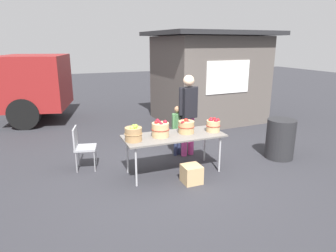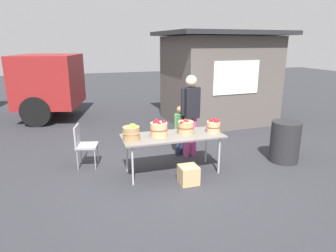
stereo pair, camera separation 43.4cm
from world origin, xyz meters
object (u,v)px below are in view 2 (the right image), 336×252
(folding_chair, at_px, (83,143))
(apple_basket_red_0, at_px, (159,129))
(apple_basket_red_1, at_px, (186,127))
(vendor_adult, at_px, (191,110))
(apple_basket_red_2, at_px, (213,126))
(produce_crate, at_px, (188,175))
(market_table, at_px, (173,138))
(child_customer, at_px, (180,127))
(trash_barrel, at_px, (285,142))
(apple_basket_green_0, at_px, (131,133))

(folding_chair, bearing_deg, apple_basket_red_0, -107.13)
(apple_basket_red_1, xyz_separation_m, vendor_adult, (0.36, 0.69, 0.17))
(apple_basket_red_0, bearing_deg, vendor_adult, 38.49)
(apple_basket_red_2, relative_size, produce_crate, 0.86)
(apple_basket_red_0, bearing_deg, produce_crate, -54.52)
(apple_basket_red_0, height_order, vendor_adult, vendor_adult)
(market_table, bearing_deg, folding_chair, 153.63)
(child_customer, distance_m, trash_barrel, 2.23)
(market_table, distance_m, child_customer, 0.94)
(apple_basket_green_0, relative_size, produce_crate, 0.98)
(folding_chair, bearing_deg, vendor_adult, -78.61)
(apple_basket_red_0, xyz_separation_m, trash_barrel, (2.69, -0.16, -0.46))
(apple_basket_red_2, bearing_deg, produce_crate, -145.29)
(market_table, distance_m, apple_basket_red_2, 0.83)
(folding_chair, distance_m, trash_barrel, 4.15)
(market_table, relative_size, folding_chair, 2.21)
(market_table, height_order, apple_basket_red_1, apple_basket_red_1)
(vendor_adult, relative_size, produce_crate, 5.44)
(trash_barrel, bearing_deg, child_customer, 153.85)
(apple_basket_green_0, relative_size, apple_basket_red_1, 1.00)
(folding_chair, distance_m, produce_crate, 2.21)
(apple_basket_red_1, height_order, vendor_adult, vendor_adult)
(market_table, xyz_separation_m, child_customer, (0.43, 0.83, -0.05))
(market_table, distance_m, trash_barrel, 2.44)
(trash_barrel, xyz_separation_m, produce_crate, (-2.30, -0.39, -0.26))
(apple_basket_green_0, distance_m, apple_basket_red_1, 1.07)
(apple_basket_red_0, distance_m, apple_basket_red_2, 1.07)
(apple_basket_green_0, xyz_separation_m, apple_basket_red_2, (1.60, -0.01, -0.00))
(apple_basket_red_1, height_order, produce_crate, apple_basket_red_1)
(apple_basket_red_1, distance_m, apple_basket_red_2, 0.54)
(produce_crate, bearing_deg, apple_basket_red_2, 34.71)
(apple_basket_red_1, bearing_deg, child_customer, 78.73)
(market_table, distance_m, vendor_adult, 1.03)
(apple_basket_red_1, relative_size, folding_chair, 0.37)
(trash_barrel, bearing_deg, apple_basket_red_2, 176.97)
(child_customer, relative_size, trash_barrel, 1.30)
(produce_crate, bearing_deg, apple_basket_red_0, 125.48)
(apple_basket_green_0, distance_m, apple_basket_red_0, 0.53)
(produce_crate, bearing_deg, vendor_adult, 67.79)
(vendor_adult, bearing_deg, trash_barrel, 144.45)
(apple_basket_red_0, bearing_deg, market_table, -3.33)
(folding_chair, relative_size, trash_barrel, 1.01)
(apple_basket_green_0, distance_m, folding_chair, 1.24)
(apple_basket_green_0, height_order, apple_basket_red_0, apple_basket_red_0)
(apple_basket_green_0, xyz_separation_m, folding_chair, (-0.82, 0.84, -0.37))
(apple_basket_red_0, distance_m, folding_chair, 1.61)
(market_table, relative_size, produce_crate, 5.83)
(produce_crate, bearing_deg, market_table, 103.14)
(produce_crate, bearing_deg, trash_barrel, 9.54)
(vendor_adult, bearing_deg, market_table, 39.57)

